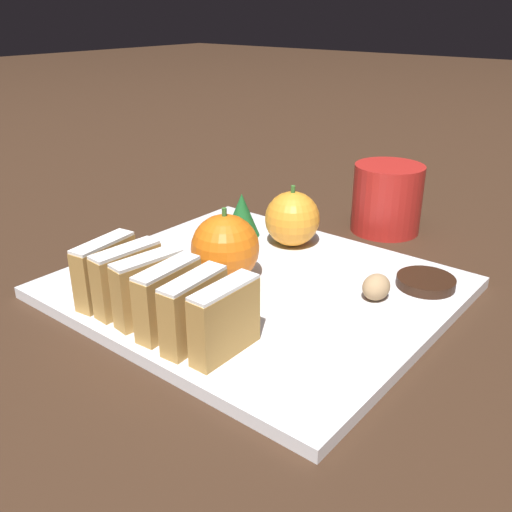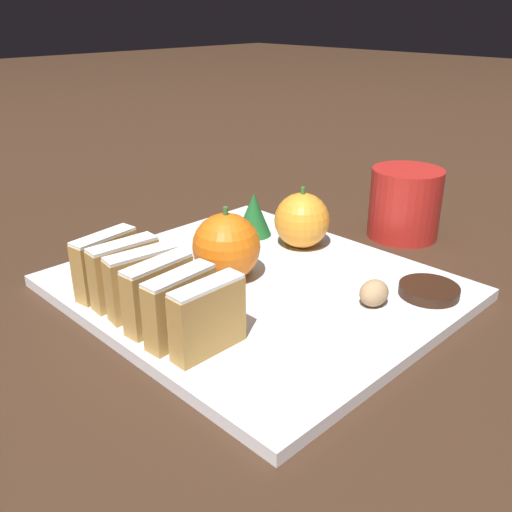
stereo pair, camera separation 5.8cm
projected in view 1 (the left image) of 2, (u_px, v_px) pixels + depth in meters
name	position (u px, v px, depth m)	size (l,w,h in m)	color
ground_plane	(256.00, 293.00, 0.60)	(6.00, 6.00, 0.00)	#382316
serving_platter	(256.00, 288.00, 0.59)	(0.33, 0.37, 0.01)	white
stollen_slice_front	(225.00, 320.00, 0.46)	(0.07, 0.02, 0.06)	#B28442
stollen_slice_second	(194.00, 311.00, 0.47)	(0.07, 0.02, 0.06)	#B28442
stollen_slice_third	(170.00, 299.00, 0.49)	(0.07, 0.02, 0.06)	#B28442
stollen_slice_fourth	(149.00, 288.00, 0.51)	(0.07, 0.03, 0.06)	#B28442
stollen_slice_fifth	(128.00, 279.00, 0.53)	(0.07, 0.02, 0.06)	#B28442
stollen_slice_sixth	(106.00, 271.00, 0.54)	(0.07, 0.03, 0.06)	#B28442
orange_near	(225.00, 248.00, 0.58)	(0.07, 0.07, 0.08)	orange
orange_far	(292.00, 219.00, 0.67)	(0.07, 0.07, 0.07)	orange
walnut	(376.00, 287.00, 0.55)	(0.03, 0.03, 0.03)	tan
chocolate_cookie	(426.00, 282.00, 0.58)	(0.06, 0.06, 0.01)	black
evergreen_sprig	(242.00, 215.00, 0.70)	(0.04, 0.04, 0.05)	#195623
coffee_mug	(388.00, 198.00, 0.74)	(0.12, 0.09, 0.09)	red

